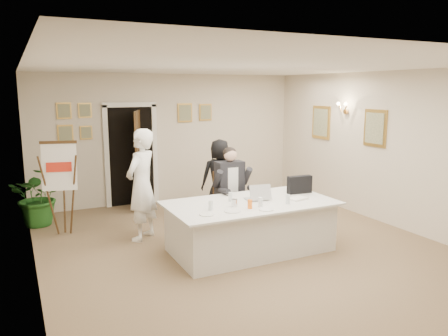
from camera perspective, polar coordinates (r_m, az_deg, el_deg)
name	(u,v)px	position (r m, az deg, el deg)	size (l,w,h in m)	color
floor	(245,249)	(6.98, 2.79, -10.50)	(7.00, 7.00, 0.00)	brown
ceiling	(247,66)	(6.53, 3.01, 13.13)	(6.00, 7.00, 0.02)	white
wall_back	(170,138)	(9.80, -7.04, 3.92)	(6.00, 0.10, 2.80)	beige
wall_left	(30,179)	(5.81, -24.00, -1.27)	(0.10, 7.00, 2.80)	beige
wall_right	(391,149)	(8.46, 21.00, 2.31)	(0.10, 7.00, 2.80)	beige
doorway	(134,158)	(9.42, -11.72, 1.34)	(1.14, 0.86, 2.20)	black
pictures_back_wall	(134,119)	(9.50, -11.64, 6.31)	(3.40, 0.06, 0.80)	gold
pictures_right_wall	(346,125)	(9.26, 15.60, 5.43)	(0.06, 2.20, 0.80)	gold
wall_sconce	(344,108)	(9.19, 15.37, 7.59)	(0.20, 0.30, 0.24)	#B7813A
conference_table	(250,226)	(6.80, 3.47, -7.57)	(2.56, 1.37, 0.78)	silver
seated_man	(231,190)	(7.57, 0.92, -2.84)	(0.65, 0.69, 1.51)	black
flip_chart	(62,193)	(7.89, -20.41, -3.07)	(0.58, 0.42, 1.59)	#3A2312
standing_man	(142,185)	(7.29, -10.72, -2.18)	(0.67, 0.44, 1.85)	white
standing_woman	(220,177)	(8.68, -0.54, -1.15)	(0.74, 0.48, 1.51)	black
potted_palm	(39,196)	(8.68, -23.00, -3.35)	(0.99, 0.86, 1.10)	#215C1E
laptop	(256,191)	(6.82, 4.25, -2.97)	(0.34, 0.36, 0.28)	#B7BABC
laptop_bag	(300,185)	(7.31, 9.83, -2.15)	(0.42, 0.11, 0.29)	black
paper_stack	(297,198)	(6.92, 9.57, -3.95)	(0.29, 0.20, 0.03)	white
plate_left	(207,214)	(6.02, -2.24, -6.05)	(0.22, 0.22, 0.01)	white
plate_mid	(232,211)	(6.17, 1.11, -5.64)	(0.24, 0.24, 0.01)	white
plate_near	(266,209)	(6.28, 5.54, -5.40)	(0.22, 0.22, 0.01)	white
glass_a	(211,205)	(6.22, -1.75, -4.91)	(0.07, 0.07, 0.14)	silver
glass_b	(260,202)	(6.42, 4.78, -4.46)	(0.06, 0.06, 0.14)	silver
glass_c	(288,199)	(6.63, 8.34, -4.06)	(0.07, 0.07, 0.14)	silver
glass_d	(230,197)	(6.70, 0.85, -3.80)	(0.06, 0.06, 0.14)	silver
oj_glass	(250,204)	(6.32, 3.41, -4.73)	(0.07, 0.07, 0.13)	orange
steel_jug	(235,203)	(6.41, 1.38, -4.58)	(0.09, 0.09, 0.11)	silver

